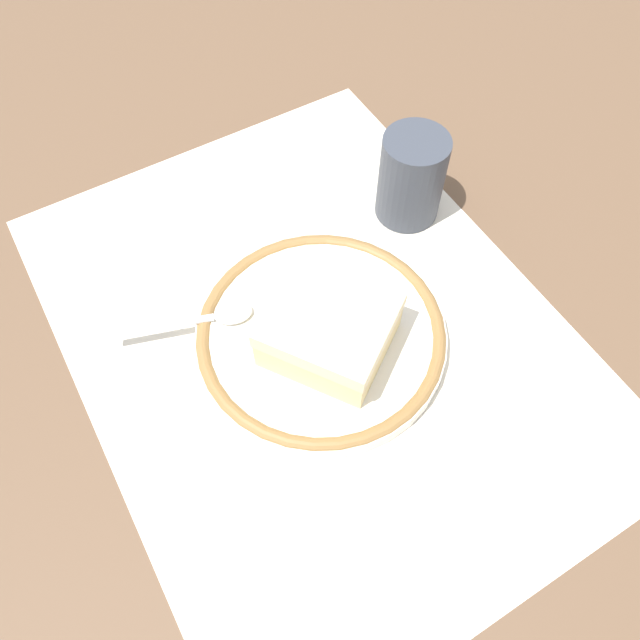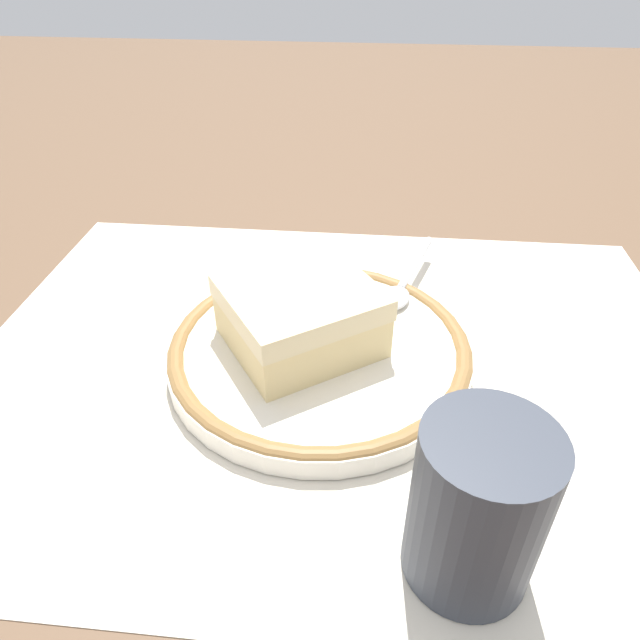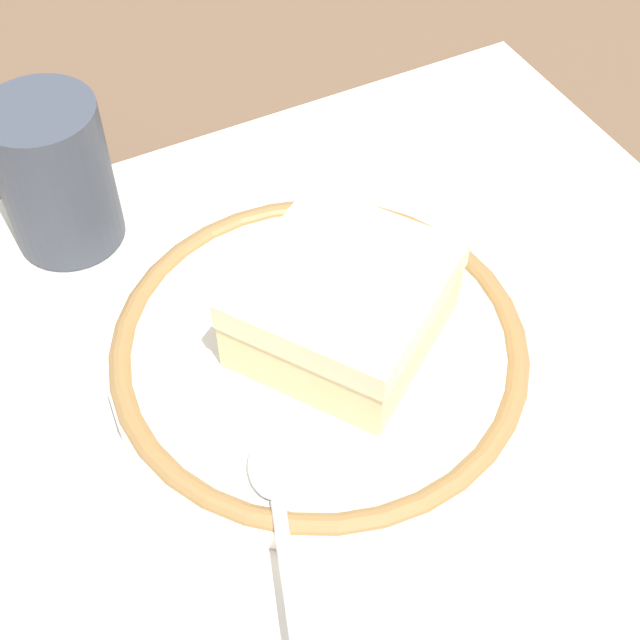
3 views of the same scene
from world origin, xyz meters
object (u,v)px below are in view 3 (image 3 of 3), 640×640
object	(u,v)px
cake_slice	(342,303)
spoon	(279,512)
cup	(58,184)
plate	(320,351)

from	to	relation	value
cake_slice	spoon	size ratio (longest dim) A/B	1.08
spoon	cup	distance (m)	0.23
plate	cup	bearing A→B (deg)	119.92
plate	cup	distance (m)	0.18
plate	cake_slice	xyz separation A→B (m)	(0.01, 0.00, 0.03)
cake_slice	cup	distance (m)	0.18
spoon	plate	bearing A→B (deg)	52.45
cake_slice	cup	xyz separation A→B (m)	(-0.10, 0.15, 0.00)
cake_slice	spoon	world-z (taller)	cake_slice
plate	cake_slice	bearing A→B (deg)	9.63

